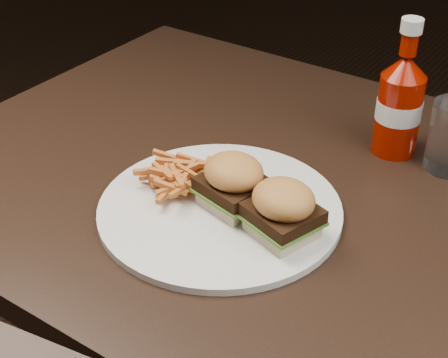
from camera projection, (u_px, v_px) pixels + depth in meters
The scene contains 6 objects.
dining_table at pixel (312, 205), 1.00m from camera, with size 1.20×0.80×0.04m, color black.
plate at pixel (220, 209), 0.95m from camera, with size 0.34×0.34×0.01m, color white.
sandwich_half_a at pixel (233, 199), 0.94m from camera, with size 0.08×0.07×0.02m, color beige.
sandwich_half_b at pixel (282, 227), 0.89m from camera, with size 0.08×0.07×0.02m, color beige.
fries_pile at pixel (179, 176), 0.97m from camera, with size 0.09×0.09×0.04m, color #BF4721, non-canonical shape.
ketchup_bottle at pixel (398, 117), 1.06m from camera, with size 0.07×0.07×0.14m, color #8C0E00.
Camera 1 is at (0.36, -0.74, 1.31)m, focal length 55.00 mm.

